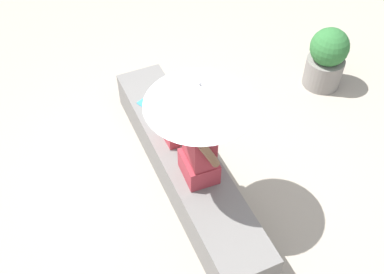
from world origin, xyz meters
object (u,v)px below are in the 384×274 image
(person_seated, at_px, (199,145))
(magazine, at_px, (153,104))
(handbag_black, at_px, (169,129))
(planter_near, at_px, (327,58))
(parasol, at_px, (200,95))

(person_seated, xyz_separation_m, magazine, (-1.02, -0.05, -0.38))
(handbag_black, relative_size, magazine, 0.99)
(handbag_black, distance_m, magazine, 0.53)
(person_seated, relative_size, planter_near, 1.19)
(magazine, bearing_deg, person_seated, -20.45)
(person_seated, relative_size, handbag_black, 3.25)
(magazine, bearing_deg, handbag_black, -25.86)
(handbag_black, height_order, planter_near, planter_near)
(person_seated, xyz_separation_m, handbag_black, (-0.50, -0.08, -0.26))
(handbag_black, xyz_separation_m, magazine, (-0.51, 0.02, -0.13))
(person_seated, xyz_separation_m, parasol, (0.04, -0.02, 0.61))
(person_seated, bearing_deg, planter_near, 114.97)
(handbag_black, bearing_deg, planter_near, 102.13)
(parasol, relative_size, handbag_black, 4.08)
(planter_near, bearing_deg, magazine, -91.41)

